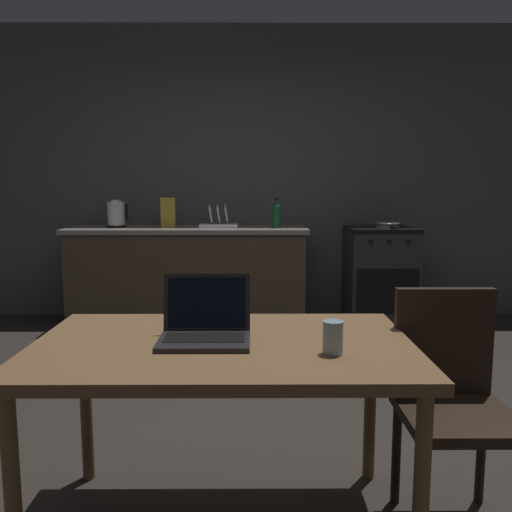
{
  "coord_description": "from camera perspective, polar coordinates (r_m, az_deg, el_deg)",
  "views": [
    {
      "loc": [
        0.04,
        -2.64,
        1.27
      ],
      "look_at": [
        0.06,
        0.98,
        0.78
      ],
      "focal_mm": 36.95,
      "sensor_mm": 36.0,
      "label": 1
    }
  ],
  "objects": [
    {
      "name": "drinking_glass",
      "position": [
        1.77,
        8.32,
        -8.72
      ],
      "size": [
        0.07,
        0.07,
        0.11
      ],
      "color": "#99B7C6",
      "rests_on": "dining_table"
    },
    {
      "name": "bottle",
      "position": [
        4.74,
        2.23,
        4.6
      ],
      "size": [
        0.08,
        0.08,
        0.27
      ],
      "color": "#19592D",
      "rests_on": "kitchen_counter"
    },
    {
      "name": "frying_pan",
      "position": [
        4.92,
        14.1,
        3.3
      ],
      "size": [
        0.24,
        0.41,
        0.05
      ],
      "color": "gray",
      "rests_on": "stove_oven"
    },
    {
      "name": "dish_rack",
      "position": [
        4.8,
        -4.03,
        3.68
      ],
      "size": [
        0.34,
        0.26,
        0.21
      ],
      "color": "silver",
      "rests_on": "kitchen_counter"
    },
    {
      "name": "dining_table",
      "position": [
        1.92,
        -3.58,
        -11.19
      ],
      "size": [
        1.34,
        0.81,
        0.72
      ],
      "color": "brown",
      "rests_on": "ground_plane"
    },
    {
      "name": "electric_kettle",
      "position": [
        4.94,
        -14.88,
        4.39
      ],
      "size": [
        0.18,
        0.16,
        0.25
      ],
      "color": "black",
      "rests_on": "kitchen_counter"
    },
    {
      "name": "kitchen_counter",
      "position": [
        4.89,
        -7.32,
        -2.09
      ],
      "size": [
        2.16,
        0.64,
        0.89
      ],
      "color": "#4C3D2D",
      "rests_on": "ground_plane"
    },
    {
      "name": "stove_oven",
      "position": [
        4.99,
        13.23,
        -2.07
      ],
      "size": [
        0.6,
        0.62,
        0.89
      ],
      "color": "#2D2D30",
      "rests_on": "ground_plane"
    },
    {
      "name": "ground_plane",
      "position": [
        2.93,
        -1.05,
        -18.04
      ],
      "size": [
        12.0,
        12.0,
        0.0
      ],
      "primitive_type": "plane",
      "color": "#2D2823"
    },
    {
      "name": "chair",
      "position": [
        2.16,
        20.36,
        -13.62
      ],
      "size": [
        0.4,
        0.4,
        0.88
      ],
      "rotation": [
        0.0,
        0.0,
        0.26
      ],
      "color": "#2D2116",
      "rests_on": "ground_plane"
    },
    {
      "name": "laptop",
      "position": [
        1.9,
        -5.53,
        -7.76
      ],
      "size": [
        0.32,
        0.26,
        0.23
      ],
      "rotation": [
        0.0,
        0.0,
        0.13
      ],
      "color": "#232326",
      "rests_on": "dining_table"
    },
    {
      "name": "cereal_box",
      "position": [
        4.87,
        -9.48,
        4.68
      ],
      "size": [
        0.13,
        0.05,
        0.27
      ],
      "color": "gold",
      "rests_on": "kitchen_counter"
    },
    {
      "name": "back_wall",
      "position": [
        5.14,
        2.66,
        8.85
      ],
      "size": [
        6.4,
        0.1,
        2.75
      ],
      "primitive_type": "cube",
      "color": "#525250",
      "rests_on": "ground_plane"
    }
  ]
}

